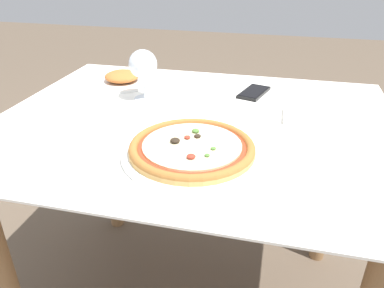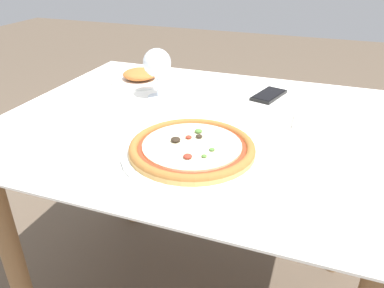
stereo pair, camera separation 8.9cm
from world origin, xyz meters
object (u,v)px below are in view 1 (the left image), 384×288
at_px(pizza_plate, 192,149).
at_px(fork, 85,117).
at_px(side_plate, 122,79).
at_px(dining_table, 194,151).
at_px(cell_phone, 254,92).
at_px(wine_glass_far_left, 143,65).

relative_size(pizza_plate, fork, 2.01).
xyz_separation_m(fork, side_plate, (-0.01, 0.31, 0.02)).
xyz_separation_m(dining_table, fork, (-0.32, -0.06, 0.10)).
bearing_deg(side_plate, cell_phone, 0.88).
xyz_separation_m(pizza_plate, side_plate, (-0.37, 0.45, 0.00)).
bearing_deg(side_plate, wine_glass_far_left, -43.61).
xyz_separation_m(wine_glass_far_left, side_plate, (-0.13, 0.13, -0.10)).
distance_m(cell_phone, side_plate, 0.48).
bearing_deg(side_plate, fork, -87.91).
bearing_deg(cell_phone, side_plate, -179.12).
height_order(fork, wine_glass_far_left, wine_glass_far_left).
bearing_deg(side_plate, dining_table, -37.54).
relative_size(pizza_plate, wine_glass_far_left, 2.09).
bearing_deg(pizza_plate, wine_glass_far_left, 126.16).
bearing_deg(cell_phone, wine_glass_far_left, -158.80).
bearing_deg(wine_glass_far_left, pizza_plate, -53.84).
xyz_separation_m(pizza_plate, cell_phone, (0.11, 0.46, -0.01)).
xyz_separation_m(pizza_plate, fork, (-0.36, 0.14, -0.01)).
relative_size(fork, side_plate, 0.79).
bearing_deg(cell_phone, dining_table, -119.35).
relative_size(fork, cell_phone, 1.08).
height_order(dining_table, cell_phone, cell_phone).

